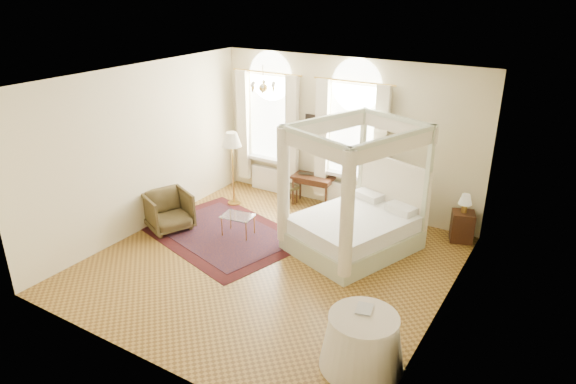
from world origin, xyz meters
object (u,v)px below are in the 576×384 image
object	(u,v)px
canopy_bed	(353,222)
writing_desk	(313,180)
stool	(289,188)
floor_lamp	(232,143)
nightstand	(462,226)
side_table	(362,341)
armchair	(168,211)
coffee_table	(238,218)

from	to	relation	value
canopy_bed	writing_desk	xyz separation A→B (m)	(-1.63, 1.41, 0.04)
stool	floor_lamp	distance (m)	1.66
canopy_bed	floor_lamp	xyz separation A→B (m)	(-3.19, 0.54, 0.89)
nightstand	side_table	size ratio (longest dim) A/B	0.54
armchair	floor_lamp	xyz separation A→B (m)	(0.37, 1.71, 1.04)
nightstand	writing_desk	xyz separation A→B (m)	(-3.32, -0.00, 0.29)
canopy_bed	stool	xyz separation A→B (m)	(-2.16, 1.25, -0.21)
canopy_bed	writing_desk	distance (m)	2.16
floor_lamp	coffee_table	bearing A→B (deg)	-50.01
writing_desk	floor_lamp	xyz separation A→B (m)	(-1.56, -0.87, 0.85)
stool	armchair	world-z (taller)	armchair
nightstand	floor_lamp	distance (m)	5.09
armchair	canopy_bed	bearing A→B (deg)	-47.74
coffee_table	nightstand	bearing A→B (deg)	28.36
canopy_bed	side_table	bearing A→B (deg)	-62.92
stool	coffee_table	size ratio (longest dim) A/B	0.69
canopy_bed	nightstand	world-z (taller)	canopy_bed
writing_desk	canopy_bed	bearing A→B (deg)	-40.90
side_table	floor_lamp	bearing A→B (deg)	143.90
floor_lamp	side_table	distance (m)	5.85
nightstand	coffee_table	distance (m)	4.39
armchair	floor_lamp	world-z (taller)	floor_lamp
armchair	side_table	distance (m)	5.29
nightstand	side_table	bearing A→B (deg)	-93.10
canopy_bed	armchair	distance (m)	3.75
writing_desk	coffee_table	distance (m)	2.17
writing_desk	armchair	size ratio (longest dim) A/B	1.09
armchair	coffee_table	bearing A→B (deg)	-46.09
nightstand	writing_desk	distance (m)	3.33
side_table	writing_desk	bearing A→B (deg)	125.90
writing_desk	coffee_table	bearing A→B (deg)	-104.64
writing_desk	side_table	bearing A→B (deg)	-54.10
armchair	side_table	size ratio (longest dim) A/B	0.77
side_table	canopy_bed	bearing A→B (deg)	117.08
coffee_table	floor_lamp	world-z (taller)	floor_lamp
nightstand	floor_lamp	size ratio (longest dim) A/B	0.36
stool	coffee_table	distance (m)	1.92
floor_lamp	stool	bearing A→B (deg)	34.57
canopy_bed	writing_desk	size ratio (longest dim) A/B	2.84
coffee_table	stool	bearing A→B (deg)	89.66
coffee_table	floor_lamp	distance (m)	1.90
floor_lamp	armchair	bearing A→B (deg)	-102.05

